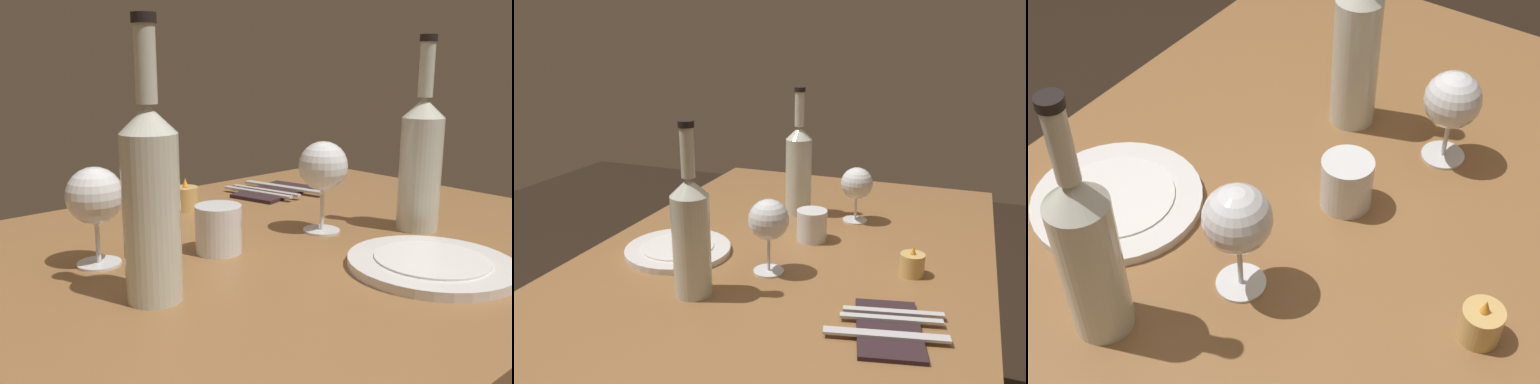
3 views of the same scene
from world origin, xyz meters
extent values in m
cube|color=olive|center=(0.00, 0.00, 0.72)|extent=(1.30, 0.90, 0.04)
cylinder|color=brown|center=(0.58, 0.38, 0.35)|extent=(0.06, 0.06, 0.70)
cylinder|color=white|center=(-0.24, 0.10, 0.74)|extent=(0.07, 0.07, 0.00)
cylinder|color=white|center=(-0.24, 0.10, 0.78)|extent=(0.01, 0.01, 0.07)
sphere|color=white|center=(-0.24, 0.10, 0.85)|extent=(0.09, 0.09, 0.09)
cylinder|color=#42070F|center=(-0.24, 0.10, 0.84)|extent=(0.07, 0.07, 0.02)
cylinder|color=white|center=(0.14, -0.01, 0.74)|extent=(0.07, 0.07, 0.00)
cylinder|color=white|center=(0.14, -0.01, 0.78)|extent=(0.01, 0.01, 0.08)
sphere|color=white|center=(0.14, -0.01, 0.86)|extent=(0.09, 0.09, 0.09)
cylinder|color=#42070F|center=(0.14, -0.01, 0.86)|extent=(0.07, 0.07, 0.02)
cylinder|color=silver|center=(-0.24, -0.07, 0.85)|extent=(0.07, 0.07, 0.21)
cone|color=silver|center=(-0.24, -0.07, 0.97)|extent=(0.07, 0.07, 0.03)
cylinder|color=silver|center=(-0.24, -0.07, 1.04)|extent=(0.03, 0.03, 0.09)
cylinder|color=black|center=(-0.24, -0.07, 1.09)|extent=(0.03, 0.03, 0.01)
cylinder|color=silver|center=(0.28, -0.11, 0.84)|extent=(0.07, 0.07, 0.20)
cone|color=silver|center=(0.28, -0.11, 0.96)|extent=(0.07, 0.07, 0.03)
cylinder|color=silver|center=(0.28, -0.11, 1.02)|extent=(0.03, 0.03, 0.09)
cylinder|color=black|center=(0.28, -0.11, 1.08)|extent=(0.03, 0.03, 0.01)
cylinder|color=white|center=(-0.07, 0.02, 0.78)|extent=(0.07, 0.07, 0.08)
cylinder|color=silver|center=(-0.07, 0.02, 0.76)|extent=(0.06, 0.06, 0.03)
cylinder|color=#DBB266|center=(0.04, 0.28, 0.76)|extent=(0.05, 0.05, 0.05)
cylinder|color=white|center=(0.04, 0.28, 0.76)|extent=(0.04, 0.04, 0.03)
cone|color=#F99E2D|center=(0.04, 0.28, 0.80)|extent=(0.01, 0.01, 0.02)
cylinder|color=white|center=(0.12, -0.24, 0.75)|extent=(0.24, 0.24, 0.01)
cylinder|color=white|center=(0.12, -0.24, 0.76)|extent=(0.17, 0.17, 0.00)
cube|color=#2D1E23|center=(0.28, 0.27, 0.74)|extent=(0.21, 0.15, 0.01)
cube|color=silver|center=(0.26, 0.27, 0.75)|extent=(0.05, 0.18, 0.00)
cube|color=silver|center=(0.23, 0.27, 0.75)|extent=(0.05, 0.18, 0.00)
cube|color=silver|center=(0.31, 0.27, 0.75)|extent=(0.07, 0.21, 0.00)
camera|label=1|loc=(-0.60, -0.66, 1.04)|focal=39.79mm
camera|label=2|loc=(1.10, 0.36, 1.24)|focal=36.89mm
camera|label=3|loc=(0.65, 0.40, 1.52)|focal=54.38mm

